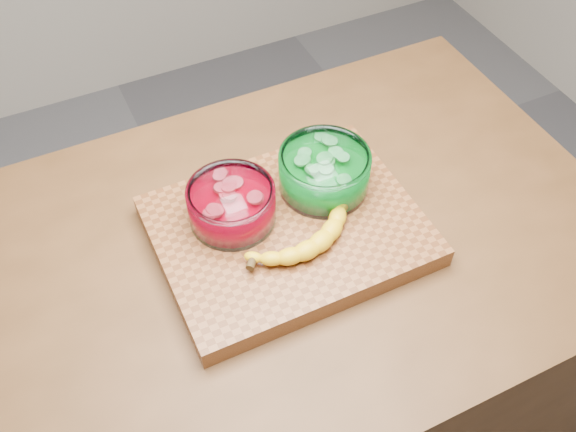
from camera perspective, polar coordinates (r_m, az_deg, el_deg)
name	(u,v)px	position (r m, az deg, el deg)	size (l,w,h in m)	color
counter	(288,359)	(1.52, 0.00, -12.58)	(1.20, 0.80, 0.90)	#4E3017
cutting_board	(288,231)	(1.12, 0.00, -1.32)	(0.45, 0.35, 0.04)	brown
bowl_red	(232,205)	(1.09, -5.03, 1.01)	(0.15, 0.15, 0.07)	white
bowl_green	(324,172)	(1.14, 3.23, 3.97)	(0.16, 0.16, 0.08)	white
banana	(300,228)	(1.08, 1.07, -1.10)	(0.25, 0.15, 0.04)	gold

